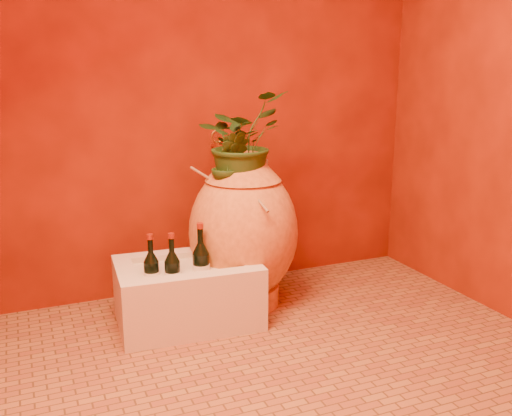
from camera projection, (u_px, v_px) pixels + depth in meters
name	position (u px, v px, depth m)	size (l,w,h in m)	color
floor	(284.00, 361.00, 2.49)	(2.50, 2.50, 0.00)	brown
wall_back	(208.00, 66.00, 3.08)	(2.50, 0.02, 2.50)	#571305
amphora	(243.00, 231.00, 2.99)	(0.68, 0.68, 0.82)	#DA8C3D
stone_basin	(188.00, 293.00, 2.83)	(0.71, 0.51, 0.32)	beige
wine_bottle_a	(152.00, 274.00, 2.72)	(0.08, 0.08, 0.31)	black
wine_bottle_b	(173.00, 274.00, 2.71)	(0.08, 0.08, 0.32)	black
wine_bottle_c	(201.00, 267.00, 2.77)	(0.08, 0.08, 0.35)	black
wall_tap	(218.00, 145.00, 3.11)	(0.08, 0.16, 0.18)	#B47629
plant_main	(241.00, 141.00, 2.89)	(0.45, 0.39, 0.50)	#204117
plant_side	(230.00, 165.00, 2.83)	(0.19, 0.15, 0.34)	#204117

